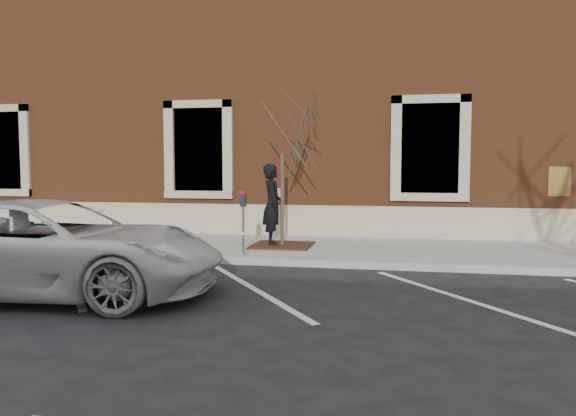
% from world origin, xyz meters
% --- Properties ---
extents(ground, '(120.00, 120.00, 0.00)m').
position_xyz_m(ground, '(0.00, 0.00, 0.00)').
color(ground, '#28282B').
rests_on(ground, ground).
extents(sidewalk_near, '(40.00, 3.50, 0.15)m').
position_xyz_m(sidewalk_near, '(0.00, 1.75, 0.07)').
color(sidewalk_near, '#B6B1AB').
rests_on(sidewalk_near, ground).
extents(curb_near, '(40.00, 0.12, 0.15)m').
position_xyz_m(curb_near, '(0.00, -0.05, 0.07)').
color(curb_near, '#9E9E99').
rests_on(curb_near, ground).
extents(parking_stripes, '(28.00, 4.40, 0.01)m').
position_xyz_m(parking_stripes, '(0.00, -2.20, 0.00)').
color(parking_stripes, silver).
rests_on(parking_stripes, ground).
extents(building_civic, '(40.00, 8.62, 8.00)m').
position_xyz_m(building_civic, '(0.00, 7.74, 4.00)').
color(building_civic, brown).
rests_on(building_civic, ground).
extents(man, '(0.62, 0.78, 1.86)m').
position_xyz_m(man, '(-0.57, 1.65, 1.08)').
color(man, black).
rests_on(man, sidewalk_near).
extents(parking_meter, '(0.12, 0.09, 1.31)m').
position_xyz_m(parking_meter, '(-0.86, 0.23, 1.06)').
color(parking_meter, '#595B60').
rests_on(parking_meter, sidewalk_near).
extents(tree_grate, '(1.34, 1.34, 0.03)m').
position_xyz_m(tree_grate, '(-0.33, 1.59, 0.17)').
color(tree_grate, '#482117').
rests_on(tree_grate, sidewalk_near).
extents(sapling, '(2.31, 2.31, 3.84)m').
position_xyz_m(sapling, '(-0.33, 1.59, 2.84)').
color(sapling, brown).
rests_on(sapling, sidewalk_near).
extents(white_truck, '(5.48, 2.89, 1.47)m').
position_xyz_m(white_truck, '(-2.98, -3.18, 0.73)').
color(white_truck, '#BABCBE').
rests_on(white_truck, ground).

